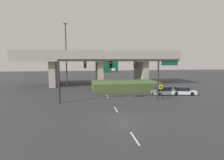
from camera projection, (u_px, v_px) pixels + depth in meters
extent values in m
plane|color=#2D2D30|center=(123.00, 120.00, 18.00)|extent=(160.00, 160.00, 0.00)
cube|color=silver|center=(135.00, 138.00, 13.81)|extent=(0.14, 2.40, 0.01)
cube|color=silver|center=(116.00, 109.00, 21.80)|extent=(0.14, 2.40, 0.01)
cube|color=silver|center=(107.00, 96.00, 29.79)|extent=(0.14, 2.40, 0.01)
cube|color=silver|center=(102.00, 88.00, 37.77)|extent=(0.14, 2.40, 0.01)
cube|color=silver|center=(99.00, 83.00, 45.76)|extent=(0.14, 2.40, 0.01)
cylinder|color=#2D2D30|center=(59.00, 82.00, 24.36)|extent=(0.28, 0.28, 6.27)
cylinder|color=#2D2D30|center=(158.00, 80.00, 26.72)|extent=(0.28, 0.28, 6.27)
cube|color=#2D2D30|center=(122.00, 60.00, 25.46)|extent=(17.93, 0.32, 0.32)
cube|color=black|center=(85.00, 65.00, 24.68)|extent=(0.40, 0.28, 0.95)
sphere|color=red|center=(85.00, 63.00, 24.48)|extent=(0.22, 0.22, 0.22)
sphere|color=black|center=(85.00, 66.00, 24.53)|extent=(0.22, 0.22, 0.22)
cube|color=black|center=(111.00, 65.00, 25.27)|extent=(0.40, 0.28, 0.95)
sphere|color=red|center=(111.00, 63.00, 25.07)|extent=(0.22, 0.22, 0.22)
sphere|color=black|center=(111.00, 66.00, 25.12)|extent=(0.22, 0.22, 0.22)
cube|color=black|center=(135.00, 64.00, 25.86)|extent=(0.40, 0.28, 0.95)
sphere|color=red|center=(135.00, 63.00, 25.66)|extent=(0.22, 0.22, 0.22)
sphere|color=black|center=(135.00, 66.00, 25.71)|extent=(0.22, 0.22, 0.22)
cube|color=#0F4C33|center=(111.00, 67.00, 25.21)|extent=(2.13, 0.08, 1.63)
cube|color=white|center=(113.00, 69.00, 25.26)|extent=(0.53, 0.03, 0.36)
cube|color=#0F4C33|center=(170.00, 63.00, 26.66)|extent=(2.66, 0.07, 0.64)
cylinder|color=#4C4C4C|center=(160.00, 93.00, 26.04)|extent=(0.08, 0.08, 2.52)
cube|color=yellow|center=(161.00, 87.00, 25.89)|extent=(0.60, 0.03, 0.60)
cube|color=black|center=(161.00, 87.00, 25.88)|extent=(0.33, 0.01, 0.21)
cylinder|color=#2D2D30|center=(66.00, 56.00, 38.74)|extent=(0.24, 0.24, 13.82)
cube|color=#333333|center=(65.00, 24.00, 37.92)|extent=(0.70, 0.36, 0.24)
cube|color=#A39E93|center=(99.00, 58.00, 43.00)|extent=(37.88, 9.61, 1.56)
cube|color=#A39E93|center=(101.00, 52.00, 38.34)|extent=(37.88, 0.40, 0.90)
cube|color=#A39E93|center=(55.00, 73.00, 41.70)|extent=(1.40, 7.69, 5.76)
cube|color=#A39E93|center=(99.00, 73.00, 43.43)|extent=(1.40, 7.69, 5.76)
cube|color=#A39E93|center=(141.00, 72.00, 45.16)|extent=(1.40, 7.69, 5.76)
cube|color=#42562D|center=(125.00, 86.00, 36.11)|extent=(13.34, 7.14, 1.67)
cube|color=gray|center=(164.00, 92.00, 30.94)|extent=(4.38, 2.18, 0.59)
cube|color=black|center=(164.00, 89.00, 30.82)|extent=(2.33, 1.85, 0.69)
cylinder|color=black|center=(168.00, 92.00, 32.06)|extent=(0.65, 0.27, 0.64)
cylinder|color=black|center=(174.00, 93.00, 30.46)|extent=(0.65, 0.27, 0.64)
cylinder|color=black|center=(155.00, 92.00, 31.44)|extent=(0.65, 0.27, 0.64)
cylinder|color=black|center=(160.00, 94.00, 29.85)|extent=(0.65, 0.27, 0.64)
cube|color=silver|center=(183.00, 92.00, 30.93)|extent=(4.63, 2.76, 0.57)
cube|color=black|center=(182.00, 89.00, 30.87)|extent=(2.57, 2.09, 0.67)
cylinder|color=black|center=(189.00, 92.00, 31.61)|extent=(0.67, 0.37, 0.64)
cylinder|color=black|center=(192.00, 94.00, 30.07)|extent=(0.67, 0.37, 0.64)
cylinder|color=black|center=(174.00, 92.00, 31.82)|extent=(0.67, 0.37, 0.64)
cylinder|color=black|center=(176.00, 94.00, 30.28)|extent=(0.67, 0.37, 0.64)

